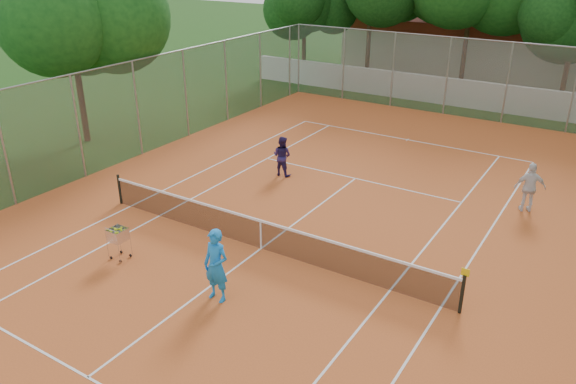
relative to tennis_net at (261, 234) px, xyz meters
The scene contains 12 objects.
ground 0.51m from the tennis_net, ahead, with size 120.00×120.00×0.00m, color #173A10.
court_pad 0.50m from the tennis_net, ahead, with size 18.00×34.00×0.02m, color #C15925.
court_lines 0.49m from the tennis_net, ahead, with size 10.98×23.78×0.01m, color white.
tennis_net is the anchor object (origin of this frame).
perimeter_fence 1.49m from the tennis_net, ahead, with size 18.00×34.00×4.00m, color slate.
boundary_wall 19.00m from the tennis_net, 90.00° to the left, with size 26.00×0.30×1.50m, color white.
clubhouse 29.12m from the tennis_net, 93.95° to the left, with size 16.40×9.00×4.40m, color beige.
tropical_trees 22.45m from the tennis_net, 90.00° to the left, with size 29.00×19.00×10.00m, color black.
player_near 2.79m from the tennis_net, 78.99° to the right, with size 0.71×0.47×1.96m, color #197FD9.
player_far_left 5.84m from the tennis_net, 116.56° to the left, with size 0.76×0.59×1.57m, color #251B53.
player_far_right 9.26m from the tennis_net, 48.39° to the left, with size 1.00×0.42×1.71m, color silver.
ball_hopper 4.07m from the tennis_net, 139.94° to the right, with size 0.50×0.50×1.04m, color silver.
Camera 1 is at (8.43, -11.91, 8.36)m, focal length 35.00 mm.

